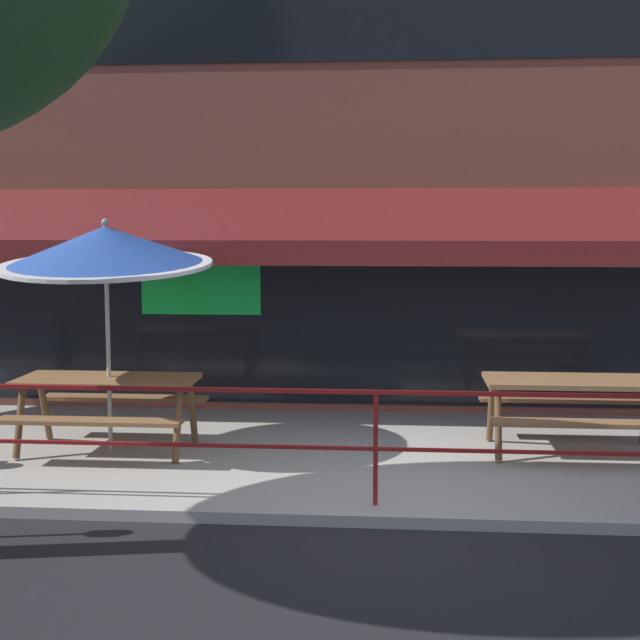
{
  "coord_description": "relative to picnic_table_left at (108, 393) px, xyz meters",
  "views": [
    {
      "loc": [
        0.14,
        -6.89,
        2.42
      ],
      "look_at": [
        -0.57,
        1.6,
        1.5
      ],
      "focal_mm": 50.0,
      "sensor_mm": 36.0,
      "label": 1
    }
  ],
  "objects": [
    {
      "name": "patio_umbrella_left",
      "position": [
        -0.0,
        0.06,
        1.47
      ],
      "size": [
        2.14,
        2.14,
        2.4
      ],
      "color": "#B7B2A8",
      "rests_on": "patio_deck"
    },
    {
      "name": "restaurant_building",
      "position": [
        2.76,
        2.38,
        2.88
      ],
      "size": [
        15.0,
        1.6,
        7.22
      ],
      "color": "brown",
      "rests_on": "ground"
    },
    {
      "name": "picnic_table_centre",
      "position": [
        4.74,
        0.31,
        0.0
      ],
      "size": [
        1.8,
        1.42,
        0.76
      ],
      "color": "brown",
      "rests_on": "patio_deck"
    },
    {
      "name": "picnic_table_left",
      "position": [
        0.0,
        0.0,
        0.0
      ],
      "size": [
        1.8,
        1.42,
        0.76
      ],
      "color": "brown",
      "rests_on": "patio_deck"
    },
    {
      "name": "patio_railing",
      "position": [
        2.76,
        -1.54,
        0.09
      ],
      "size": [
        13.84,
        0.04,
        0.97
      ],
      "color": "maroon",
      "rests_on": "patio_deck"
    },
    {
      "name": "ground_plane",
      "position": [
        2.76,
        -1.84,
        -0.71
      ],
      "size": [
        120.0,
        120.0,
        0.0
      ],
      "primitive_type": "plane",
      "color": "black"
    },
    {
      "name": "patio_deck",
      "position": [
        2.76,
        0.16,
        -0.66
      ],
      "size": [
        15.0,
        4.0,
        0.1
      ],
      "primitive_type": "cube",
      "color": "#ADA89E",
      "rests_on": "ground"
    }
  ]
}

